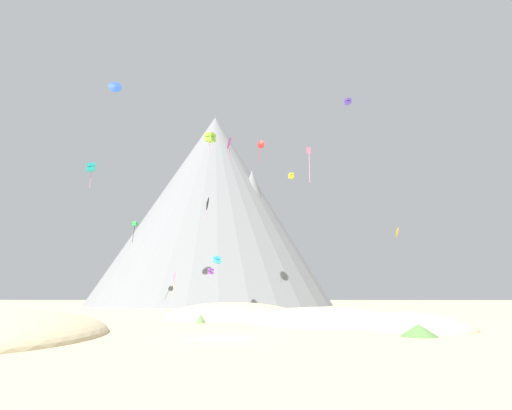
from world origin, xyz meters
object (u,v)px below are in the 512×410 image
object	(u,v)px
kite_pink_mid	(309,158)
kite_teal_mid	(91,167)
kite_violet_low	(211,271)
kite_rainbow_low	(174,276)
kite_red_high	(261,145)
kite_green_mid	(135,224)
bush_near_left	(201,318)
kite_lime_high	(210,138)
kite_magenta_high	(228,143)
kite_cyan_low	(217,260)
kite_black_mid	(207,204)
kite_blue_high	(115,87)
kite_yellow_high	(291,176)
rock_massif	(219,213)
bush_scatter_east	(464,329)
bush_low_patch	(419,330)
kite_orange_low	(397,232)
kite_indigo_high	(348,102)

from	to	relation	value
kite_pink_mid	kite_teal_mid	distance (m)	35.77
kite_violet_low	kite_rainbow_low	world-z (taller)	kite_violet_low
kite_red_high	kite_green_mid	xyz separation A→B (m)	(-25.86, 12.44, -12.20)
bush_near_left	kite_rainbow_low	bearing A→B (deg)	107.10
kite_lime_high	kite_magenta_high	size ratio (longest dim) A/B	0.73
kite_cyan_low	kite_black_mid	world-z (taller)	kite_black_mid
kite_blue_high	kite_yellow_high	size ratio (longest dim) A/B	2.12
kite_green_mid	kite_pink_mid	bearing A→B (deg)	148.33
kite_cyan_low	kite_yellow_high	size ratio (longest dim) A/B	1.31
bush_near_left	kite_magenta_high	xyz separation A→B (m)	(-1.29, 37.72, 33.27)
rock_massif	kite_green_mid	bearing A→B (deg)	-106.13
kite_red_high	kite_magenta_high	world-z (taller)	kite_magenta_high
kite_black_mid	kite_pink_mid	xyz separation A→B (m)	(17.63, -24.14, 1.09)
kite_cyan_low	bush_near_left	bearing A→B (deg)	153.05
kite_cyan_low	kite_magenta_high	world-z (taller)	kite_magenta_high
bush_scatter_east	kite_black_mid	size ratio (longest dim) A/B	0.46
kite_red_high	kite_yellow_high	bearing A→B (deg)	80.63
bush_low_patch	kite_blue_high	distance (m)	69.08
kite_blue_high	kite_yellow_high	world-z (taller)	kite_blue_high
kite_black_mid	kite_orange_low	bearing A→B (deg)	67.97
kite_green_mid	kite_yellow_high	distance (m)	33.07
kite_indigo_high	kite_yellow_high	distance (m)	19.29
bush_near_left	kite_orange_low	world-z (taller)	kite_orange_low
bush_low_patch	kite_rainbow_low	bearing A→B (deg)	119.94
kite_rainbow_low	kite_teal_mid	bearing A→B (deg)	-50.19
kite_green_mid	kite_cyan_low	bearing A→B (deg)	161.87
kite_violet_low	kite_black_mid	bearing A→B (deg)	-126.31
bush_low_patch	kite_orange_low	distance (m)	40.43
kite_magenta_high	kite_rainbow_low	bearing A→B (deg)	-89.16
kite_pink_mid	kite_lime_high	size ratio (longest dim) A/B	1.40
kite_yellow_high	kite_indigo_high	bearing A→B (deg)	93.57
bush_scatter_east	kite_rainbow_low	world-z (taller)	kite_rainbow_low
kite_black_mid	kite_yellow_high	size ratio (longest dim) A/B	3.55
kite_red_high	kite_teal_mid	world-z (taller)	kite_red_high
kite_black_mid	kite_rainbow_low	size ratio (longest dim) A/B	0.81
kite_teal_mid	kite_yellow_high	size ratio (longest dim) A/B	3.54
kite_green_mid	kite_yellow_high	size ratio (longest dim) A/B	3.54
bush_near_left	kite_black_mid	xyz separation A→B (m)	(-4.87, 34.03, 19.64)
kite_teal_mid	kite_lime_high	world-z (taller)	kite_lime_high
kite_indigo_high	kite_yellow_high	size ratio (longest dim) A/B	1.00
kite_black_mid	kite_teal_mid	world-z (taller)	kite_teal_mid
kite_teal_mid	kite_rainbow_low	bearing A→B (deg)	-53.69
bush_scatter_east	kite_pink_mid	distance (m)	30.96
rock_massif	kite_yellow_high	size ratio (longest dim) A/B	68.60
bush_near_left	kite_pink_mid	bearing A→B (deg)	37.75
kite_teal_mid	kite_orange_low	bearing A→B (deg)	-109.90
bush_low_patch	kite_green_mid	bearing A→B (deg)	126.05
bush_scatter_east	kite_green_mid	size ratio (longest dim) A/B	0.46
kite_red_high	kite_orange_low	distance (m)	27.60
bush_near_left	kite_rainbow_low	size ratio (longest dim) A/B	0.21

